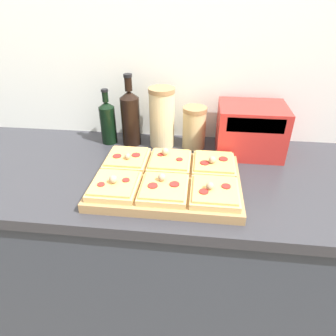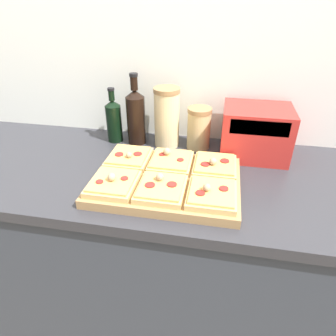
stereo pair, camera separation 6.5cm
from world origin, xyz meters
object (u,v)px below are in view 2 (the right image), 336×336
Objects in this scene: olive_oil_bottle at (114,120)px; grain_jar_tall at (167,117)px; cutting_board at (166,181)px; grain_jar_short at (199,128)px; wine_bottle at (136,116)px; toaster_oven at (255,132)px.

grain_jar_tall is (0.24, -0.00, 0.03)m from olive_oil_bottle.
cutting_board is at bearing -46.54° from olive_oil_bottle.
wine_bottle is at bearing 180.00° from grain_jar_short.
cutting_board is 1.98× the size of grain_jar_tall.
toaster_oven is (0.61, -0.03, 0.00)m from olive_oil_bottle.
wine_bottle is at bearing 177.04° from toaster_oven.
olive_oil_bottle is 0.38m from grain_jar_short.
olive_oil_bottle is 0.24m from grain_jar_tall.
grain_jar_short is (0.27, -0.00, -0.04)m from wine_bottle.
toaster_oven is at bearing 42.87° from cutting_board.
cutting_board is at bearing -137.13° from toaster_oven.
cutting_board is 0.33m from grain_jar_short.
olive_oil_bottle is at bearing 177.54° from toaster_oven.
grain_jar_short is at bearing -0.00° from wine_bottle.
grain_jar_short is at bearing 0.00° from olive_oil_bottle.
wine_bottle is 1.20× the size of grain_jar_tall.
grain_jar_tall is at bearing -180.00° from grain_jar_short.
cutting_board is 0.38m from wine_bottle.
toaster_oven is (0.23, -0.03, 0.01)m from grain_jar_short.
grain_jar_tall reaches higher than cutting_board.
grain_jar_tall is 1.42× the size of grain_jar_short.
grain_jar_short is 0.62× the size of toaster_oven.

